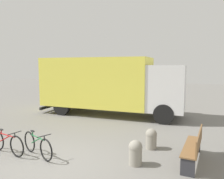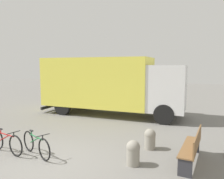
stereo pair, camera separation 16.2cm
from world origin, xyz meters
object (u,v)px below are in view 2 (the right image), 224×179
(delivery_truck, at_px, (110,83))
(bollard_far_bench, at_px, (150,138))
(bollard_near_bench, at_px, (133,152))
(park_bench, at_px, (193,146))
(bicycle_middle, at_px, (36,144))
(bicycle_near, at_px, (6,142))

(delivery_truck, relative_size, bollard_far_bench, 11.77)
(bollard_near_bench, height_order, bollard_far_bench, bollard_near_bench)
(park_bench, xyz_separation_m, bicycle_middle, (-4.33, -1.34, -0.15))
(bicycle_near, height_order, bicycle_middle, same)
(bicycle_near, xyz_separation_m, bicycle_middle, (1.00, 0.21, 0.00))
(bollard_far_bench, bearing_deg, bicycle_near, -151.98)
(bollard_near_bench, bearing_deg, park_bench, 26.68)
(bollard_far_bench, bearing_deg, bollard_near_bench, -95.67)
(delivery_truck, height_order, bicycle_middle, delivery_truck)
(bollard_far_bench, bearing_deg, delivery_truck, 129.04)
(bollard_far_bench, bearing_deg, bicycle_middle, -147.36)
(bollard_near_bench, bearing_deg, bollard_far_bench, 84.33)
(bicycle_middle, xyz_separation_m, bollard_near_bench, (2.86, 0.60, 0.01))
(bicycle_near, relative_size, bicycle_middle, 1.05)
(bollard_near_bench, bearing_deg, bicycle_near, -168.18)
(park_bench, distance_m, bicycle_middle, 4.54)
(delivery_truck, xyz_separation_m, park_bench, (4.63, -4.63, -1.22))
(bollard_far_bench, bearing_deg, park_bench, -23.19)
(delivery_truck, distance_m, bollard_near_bench, 6.38)
(bicycle_middle, bearing_deg, delivery_truck, 113.32)
(bicycle_middle, bearing_deg, bicycle_near, -147.71)
(park_bench, relative_size, bicycle_middle, 1.18)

